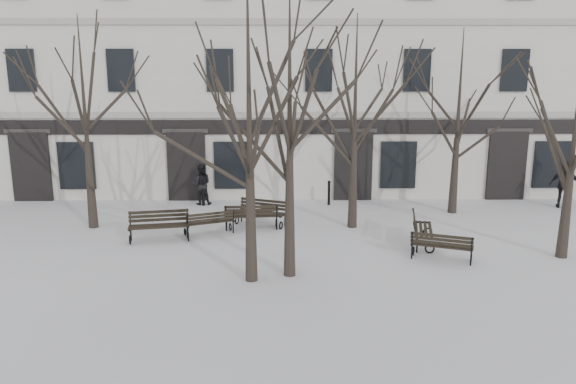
{
  "coord_description": "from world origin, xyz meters",
  "views": [
    {
      "loc": [
        0.45,
        -15.3,
        5.56
      ],
      "look_at": [
        0.69,
        3.0,
        1.45
      ],
      "focal_mm": 35.0,
      "sensor_mm": 36.0,
      "label": 1
    }
  ],
  "objects_px": {
    "tree_3": "(576,120)",
    "bench_0": "(159,225)",
    "bench_1": "(209,222)",
    "tree_2": "(290,100)",
    "bench_4": "(251,215)",
    "bench_5": "(421,228)",
    "bench_3": "(261,212)",
    "bench_2": "(442,245)",
    "tree_1": "(249,89)"
  },
  "relations": [
    {
      "from": "bench_2",
      "to": "bench_4",
      "type": "bearing_deg",
      "value": -9.45
    },
    {
      "from": "bench_0",
      "to": "bench_5",
      "type": "height_order",
      "value": "bench_0"
    },
    {
      "from": "bench_1",
      "to": "bench_3",
      "type": "height_order",
      "value": "bench_3"
    },
    {
      "from": "bench_0",
      "to": "bench_4",
      "type": "bearing_deg",
      "value": 12.12
    },
    {
      "from": "bench_2",
      "to": "bench_4",
      "type": "relative_size",
      "value": 0.98
    },
    {
      "from": "tree_1",
      "to": "tree_2",
      "type": "distance_m",
      "value": 1.12
    },
    {
      "from": "bench_4",
      "to": "bench_5",
      "type": "xyz_separation_m",
      "value": [
        5.49,
        -1.72,
        0.01
      ]
    },
    {
      "from": "tree_3",
      "to": "bench_1",
      "type": "distance_m",
      "value": 11.62
    },
    {
      "from": "bench_0",
      "to": "bench_3",
      "type": "distance_m",
      "value": 3.72
    },
    {
      "from": "bench_1",
      "to": "bench_4",
      "type": "distance_m",
      "value": 1.51
    },
    {
      "from": "tree_1",
      "to": "bench_3",
      "type": "xyz_separation_m",
      "value": [
        0.09,
        5.32,
        -4.51
      ]
    },
    {
      "from": "bench_3",
      "to": "bench_4",
      "type": "xyz_separation_m",
      "value": [
        -0.33,
        -0.55,
        0.01
      ]
    },
    {
      "from": "bench_2",
      "to": "bench_3",
      "type": "distance_m",
      "value": 6.63
    },
    {
      "from": "tree_2",
      "to": "bench_5",
      "type": "relative_size",
      "value": 3.81
    },
    {
      "from": "bench_3",
      "to": "bench_5",
      "type": "relative_size",
      "value": 0.96
    },
    {
      "from": "bench_0",
      "to": "bench_3",
      "type": "bearing_deg",
      "value": 18.0
    },
    {
      "from": "tree_2",
      "to": "bench_0",
      "type": "height_order",
      "value": "tree_2"
    },
    {
      "from": "tree_3",
      "to": "bench_0",
      "type": "distance_m",
      "value": 12.96
    },
    {
      "from": "tree_3",
      "to": "bench_3",
      "type": "distance_m",
      "value": 10.39
    },
    {
      "from": "tree_1",
      "to": "bench_4",
      "type": "bearing_deg",
      "value": 92.9
    },
    {
      "from": "tree_2",
      "to": "bench_5",
      "type": "distance_m",
      "value": 6.54
    },
    {
      "from": "tree_1",
      "to": "bench_0",
      "type": "xyz_separation_m",
      "value": [
        -3.18,
        3.55,
        -4.48
      ]
    },
    {
      "from": "tree_3",
      "to": "bench_2",
      "type": "relative_size",
      "value": 3.55
    },
    {
      "from": "tree_3",
      "to": "bench_2",
      "type": "xyz_separation_m",
      "value": [
        -3.69,
        -0.31,
        -3.61
      ]
    },
    {
      "from": "tree_3",
      "to": "bench_0",
      "type": "xyz_separation_m",
      "value": [
        -12.33,
        1.81,
        -3.56
      ]
    },
    {
      "from": "tree_1",
      "to": "bench_0",
      "type": "bearing_deg",
      "value": 131.87
    },
    {
      "from": "bench_4",
      "to": "tree_2",
      "type": "bearing_deg",
      "value": 102.43
    },
    {
      "from": "bench_0",
      "to": "bench_3",
      "type": "height_order",
      "value": "bench_0"
    },
    {
      "from": "tree_1",
      "to": "bench_5",
      "type": "xyz_separation_m",
      "value": [
        5.25,
        3.05,
        -4.49
      ]
    },
    {
      "from": "tree_1",
      "to": "bench_4",
      "type": "xyz_separation_m",
      "value": [
        -0.24,
        4.77,
        -4.5
      ]
    },
    {
      "from": "tree_3",
      "to": "bench_5",
      "type": "bearing_deg",
      "value": 161.37
    },
    {
      "from": "tree_2",
      "to": "bench_5",
      "type": "height_order",
      "value": "tree_2"
    },
    {
      "from": "bench_0",
      "to": "bench_1",
      "type": "height_order",
      "value": "bench_0"
    },
    {
      "from": "tree_2",
      "to": "bench_4",
      "type": "bearing_deg",
      "value": 105.92
    },
    {
      "from": "bench_3",
      "to": "tree_1",
      "type": "bearing_deg",
      "value": -68.28
    },
    {
      "from": "tree_3",
      "to": "bench_5",
      "type": "relative_size",
      "value": 3.3
    },
    {
      "from": "tree_1",
      "to": "tree_2",
      "type": "bearing_deg",
      "value": 19.5
    },
    {
      "from": "bench_3",
      "to": "bench_4",
      "type": "relative_size",
      "value": 1.01
    },
    {
      "from": "bench_2",
      "to": "bench_3",
      "type": "xyz_separation_m",
      "value": [
        -5.37,
        3.89,
        0.02
      ]
    },
    {
      "from": "bench_1",
      "to": "bench_4",
      "type": "xyz_separation_m",
      "value": [
        1.38,
        0.63,
        0.05
      ]
    },
    {
      "from": "tree_3",
      "to": "bench_0",
      "type": "relative_size",
      "value": 3.25
    },
    {
      "from": "tree_1",
      "to": "bench_0",
      "type": "distance_m",
      "value": 6.54
    },
    {
      "from": "bench_0",
      "to": "bench_5",
      "type": "distance_m",
      "value": 8.44
    },
    {
      "from": "bench_0",
      "to": "bench_2",
      "type": "distance_m",
      "value": 8.9
    },
    {
      "from": "bench_4",
      "to": "bench_1",
      "type": "bearing_deg",
      "value": 20.95
    },
    {
      "from": "tree_1",
      "to": "tree_2",
      "type": "relative_size",
      "value": 1.06
    },
    {
      "from": "tree_3",
      "to": "tree_2",
      "type": "bearing_deg",
      "value": -170.4
    },
    {
      "from": "tree_3",
      "to": "bench_4",
      "type": "relative_size",
      "value": 3.48
    },
    {
      "from": "bench_0",
      "to": "bench_3",
      "type": "xyz_separation_m",
      "value": [
        3.27,
        1.77,
        -0.03
      ]
    },
    {
      "from": "tree_3",
      "to": "bench_0",
      "type": "bearing_deg",
      "value": 171.63
    }
  ]
}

